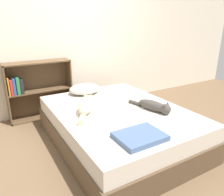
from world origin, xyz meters
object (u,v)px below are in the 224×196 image
at_px(bed, 118,126).
at_px(cat_dark, 155,106).
at_px(bookshelf, 36,89).
at_px(pillow, 85,89).
at_px(cat_light, 86,105).

height_order(bed, cat_dark, cat_dark).
distance_m(cat_dark, bookshelf, 1.91).
xyz_separation_m(pillow, cat_dark, (0.46, -1.05, -0.01)).
height_order(bed, cat_light, cat_light).
xyz_separation_m(bed, pillow, (-0.11, 0.78, 0.30)).
relative_size(pillow, bookshelf, 0.47).
bearing_deg(bed, pillow, 97.72).
bearing_deg(bed, cat_light, 157.73).
relative_size(cat_light, bookshelf, 0.57).
height_order(cat_dark, bookshelf, bookshelf).
bearing_deg(cat_light, pillow, 11.02).
relative_size(bed, bookshelf, 2.03).
distance_m(cat_light, cat_dark, 0.83).
height_order(bed, pillow, pillow).
xyz_separation_m(cat_light, cat_dark, (0.71, -0.42, -0.01)).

